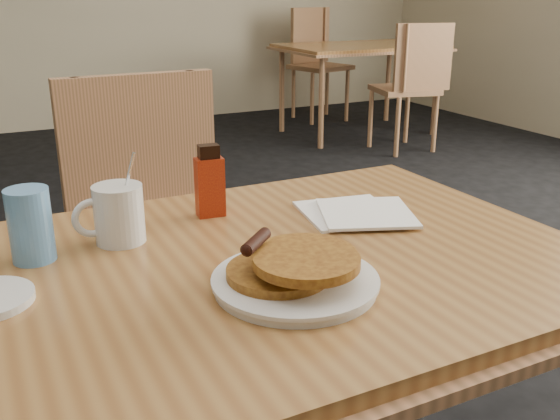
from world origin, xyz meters
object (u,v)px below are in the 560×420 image
object	(u,v)px
main_table	(247,284)
blue_tumbler	(30,225)
chair_main_far	(154,221)
syrup_bottle	(210,183)
chair_neighbor_far	(315,53)
coffee_mug	(117,213)
neighbor_table	(360,49)
chair_neighbor_near	(413,77)
pancake_plate	(295,273)

from	to	relation	value
main_table	blue_tumbler	size ratio (longest dim) A/B	9.77
chair_main_far	syrup_bottle	bearing A→B (deg)	-92.14
chair_main_far	chair_neighbor_far	bearing A→B (deg)	53.08
coffee_mug	syrup_bottle	xyz separation A→B (m)	(0.20, 0.06, 0.01)
main_table	neighbor_table	size ratio (longest dim) A/B	0.92
chair_main_far	chair_neighbor_far	size ratio (longest dim) A/B	0.94
neighbor_table	chair_main_far	xyz separation A→B (m)	(-2.57, -2.92, -0.13)
neighbor_table	blue_tumbler	world-z (taller)	blue_tumbler
chair_neighbor_near	pancake_plate	world-z (taller)	chair_neighbor_near
chair_neighbor_far	syrup_bottle	bearing A→B (deg)	-135.94
chair_main_far	blue_tumbler	distance (m)	0.69
blue_tumbler	syrup_bottle	bearing A→B (deg)	12.73
pancake_plate	coffee_mug	size ratio (longest dim) A/B	1.54
syrup_bottle	blue_tumbler	bearing A→B (deg)	-162.06
neighbor_table	syrup_bottle	world-z (taller)	syrup_bottle
chair_neighbor_far	coffee_mug	world-z (taller)	chair_neighbor_far
chair_neighbor_far	chair_neighbor_near	xyz separation A→B (m)	(-0.02, -1.53, -0.04)
chair_neighbor_far	syrup_bottle	world-z (taller)	chair_neighbor_far
syrup_bottle	pancake_plate	bearing A→B (deg)	-84.31
main_table	syrup_bottle	bearing A→B (deg)	83.99
chair_main_far	pancake_plate	bearing A→B (deg)	-91.88
pancake_plate	coffee_mug	bearing A→B (deg)	123.30
chair_neighbor_near	syrup_bottle	size ratio (longest dim) A/B	6.58
chair_neighbor_far	pancake_plate	xyz separation A→B (m)	(-2.58, -4.53, 0.16)
chair_neighbor_near	syrup_bottle	xyz separation A→B (m)	(-2.56, -2.64, 0.24)
coffee_mug	syrup_bottle	size ratio (longest dim) A/B	1.14
chair_main_far	pancake_plate	size ratio (longest dim) A/B	3.77
neighbor_table	chair_neighbor_near	distance (m)	0.76
main_table	pancake_plate	bearing A→B (deg)	-77.15
coffee_mug	blue_tumbler	xyz separation A→B (m)	(-0.15, -0.02, 0.01)
neighbor_table	chair_main_far	distance (m)	3.89
neighbor_table	blue_tumbler	bearing A→B (deg)	-129.98
chair_main_far	syrup_bottle	xyz separation A→B (m)	(-0.00, -0.48, 0.24)
neighbor_table	blue_tumbler	distance (m)	4.53
chair_neighbor_far	coffee_mug	bearing A→B (deg)	-137.48
pancake_plate	syrup_bottle	size ratio (longest dim) A/B	1.76
syrup_bottle	blue_tumbler	world-z (taller)	syrup_bottle
pancake_plate	blue_tumbler	world-z (taller)	blue_tumbler
coffee_mug	chair_main_far	bearing A→B (deg)	47.84
main_table	coffee_mug	xyz separation A→B (m)	(-0.17, 0.18, 0.10)
chair_main_far	pancake_plate	world-z (taller)	chair_main_far
chair_neighbor_far	pancake_plate	world-z (taller)	chair_neighbor_far
neighbor_table	chair_main_far	bearing A→B (deg)	-131.34
neighbor_table	chair_neighbor_far	size ratio (longest dim) A/B	1.29
main_table	chair_neighbor_far	size ratio (longest dim) A/B	1.19
chair_neighbor_far	chair_neighbor_near	distance (m)	1.53
blue_tumbler	main_table	bearing A→B (deg)	-27.09
main_table	pancake_plate	xyz separation A→B (m)	(0.03, -0.12, 0.07)
syrup_bottle	chair_neighbor_near	bearing A→B (deg)	51.18
chair_main_far	pancake_plate	xyz separation A→B (m)	(0.00, -0.84, 0.20)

